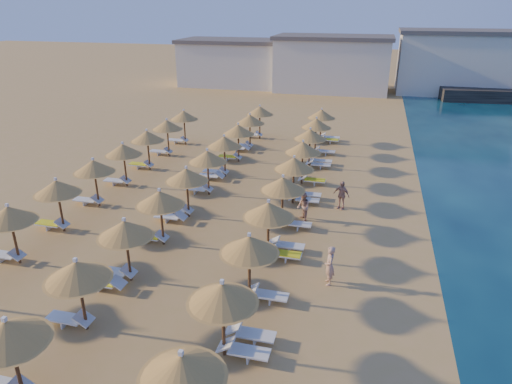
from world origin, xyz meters
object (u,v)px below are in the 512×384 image
(beachgoer_c, at_px, (341,195))
(beachgoer_a, at_px, (330,266))
(beachgoer_b, at_px, (303,207))
(parasol_row_east, at_px, (283,185))
(parasol_row_west, at_px, (186,176))

(beachgoer_c, xyz_separation_m, beachgoer_a, (0.15, -8.08, 0.03))
(beachgoer_b, bearing_deg, beachgoer_a, -9.78)
(parasol_row_east, bearing_deg, beachgoer_c, 48.74)
(parasol_row_east, distance_m, parasol_row_west, 5.43)
(parasol_row_east, relative_size, beachgoer_c, 20.72)
(beachgoer_a, distance_m, beachgoer_b, 6.28)
(parasol_row_west, bearing_deg, beachgoer_c, 21.62)
(beachgoer_c, distance_m, beachgoer_a, 8.08)
(parasol_row_east, distance_m, beachgoer_c, 4.68)
(parasol_row_east, relative_size, beachgoer_b, 21.84)
(parasol_row_east, distance_m, beachgoer_b, 2.24)
(parasol_row_west, height_order, beachgoer_c, parasol_row_west)
(beachgoer_c, bearing_deg, parasol_row_west, -133.58)
(parasol_row_east, height_order, beachgoer_b, parasol_row_east)
(parasol_row_west, xyz_separation_m, beachgoer_c, (8.32, 3.30, -1.62))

